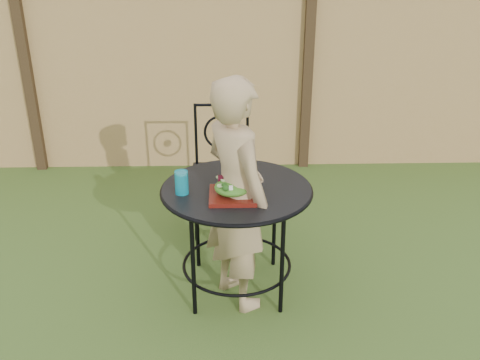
% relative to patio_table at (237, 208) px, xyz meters
% --- Properties ---
extents(ground, '(60.00, 60.00, 0.00)m').
position_rel_patio_table_xyz_m(ground, '(-0.59, -0.11, -0.59)').
color(ground, '#224115').
rests_on(ground, ground).
extents(fence, '(8.00, 0.12, 1.90)m').
position_rel_patio_table_xyz_m(fence, '(-0.59, 2.09, 0.36)').
color(fence, tan).
rests_on(fence, ground).
extents(patio_table, '(0.92, 0.92, 0.72)m').
position_rel_patio_table_xyz_m(patio_table, '(0.00, 0.00, 0.00)').
color(patio_table, black).
rests_on(patio_table, ground).
extents(patio_chair, '(0.46, 0.46, 0.95)m').
position_rel_patio_table_xyz_m(patio_chair, '(-0.09, 0.86, -0.08)').
color(patio_chair, black).
rests_on(patio_chair, ground).
extents(diner, '(0.57, 0.62, 1.43)m').
position_rel_patio_table_xyz_m(diner, '(-0.00, -0.10, 0.13)').
color(diner, tan).
rests_on(diner, ground).
extents(salad_plate, '(0.27, 0.27, 0.02)m').
position_rel_patio_table_xyz_m(salad_plate, '(-0.03, -0.13, 0.15)').
color(salad_plate, '#46160A').
rests_on(salad_plate, patio_table).
extents(salad, '(0.21, 0.21, 0.08)m').
position_rel_patio_table_xyz_m(salad, '(-0.03, -0.13, 0.20)').
color(salad, '#235614').
rests_on(salad, salad_plate).
extents(fork, '(0.01, 0.01, 0.18)m').
position_rel_patio_table_xyz_m(fork, '(-0.02, -0.13, 0.33)').
color(fork, silver).
rests_on(fork, salad).
extents(drinking_glass, '(0.08, 0.08, 0.14)m').
position_rel_patio_table_xyz_m(drinking_glass, '(-0.32, -0.07, 0.21)').
color(drinking_glass, '#0D88A1').
rests_on(drinking_glass, patio_table).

